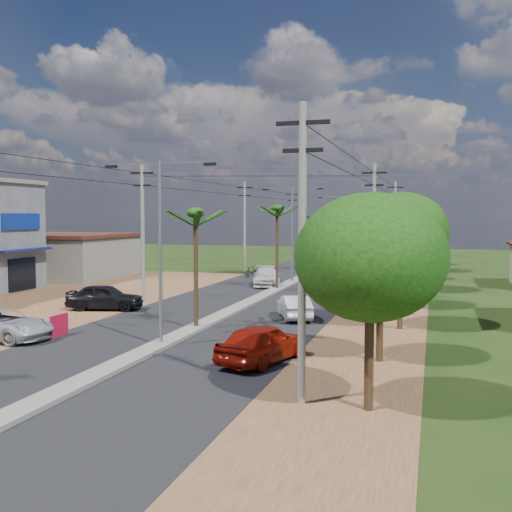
{
  "coord_description": "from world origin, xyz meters",
  "views": [
    {
      "loc": [
        11.22,
        -23.34,
        5.73
      ],
      "look_at": [
        0.1,
        14.11,
        3.0
      ],
      "focal_mm": 42.0,
      "sensor_mm": 36.0,
      "label": 1
    }
  ],
  "objects_px": {
    "car_parked_silver": "(2,326)",
    "roadside_sign": "(59,326)",
    "car_silver_mid": "(294,307)",
    "car_parked_dark": "(105,298)",
    "car_white_far": "(266,277)",
    "moto_rider_east": "(257,344)",
    "car_red_near": "(262,344)"
  },
  "relations": [
    {
      "from": "car_parked_silver",
      "to": "roadside_sign",
      "type": "height_order",
      "value": "car_parked_silver"
    },
    {
      "from": "car_red_near",
      "to": "car_parked_silver",
      "type": "bearing_deg",
      "value": 14.27
    },
    {
      "from": "moto_rider_east",
      "to": "roadside_sign",
      "type": "height_order",
      "value": "roadside_sign"
    },
    {
      "from": "roadside_sign",
      "to": "car_parked_silver",
      "type": "bearing_deg",
      "value": -141.78
    },
    {
      "from": "car_red_near",
      "to": "car_white_far",
      "type": "bearing_deg",
      "value": -57.55
    },
    {
      "from": "car_parked_silver",
      "to": "car_white_far",
      "type": "bearing_deg",
      "value": -9.65
    },
    {
      "from": "car_silver_mid",
      "to": "car_white_far",
      "type": "height_order",
      "value": "car_white_far"
    },
    {
      "from": "car_red_near",
      "to": "roadside_sign",
      "type": "height_order",
      "value": "car_red_near"
    },
    {
      "from": "car_white_far",
      "to": "moto_rider_east",
      "type": "distance_m",
      "value": 23.19
    },
    {
      "from": "car_silver_mid",
      "to": "moto_rider_east",
      "type": "distance_m",
      "value": 8.31
    },
    {
      "from": "car_parked_silver",
      "to": "roadside_sign",
      "type": "xyz_separation_m",
      "value": [
        2.0,
        1.45,
        -0.16
      ]
    },
    {
      "from": "car_silver_mid",
      "to": "car_parked_dark",
      "type": "relative_size",
      "value": 0.88
    },
    {
      "from": "car_white_far",
      "to": "car_red_near",
      "type": "bearing_deg",
      "value": -90.31
    },
    {
      "from": "car_silver_mid",
      "to": "car_parked_dark",
      "type": "height_order",
      "value": "car_parked_dark"
    },
    {
      "from": "roadside_sign",
      "to": "car_white_far",
      "type": "bearing_deg",
      "value": 81.95
    },
    {
      "from": "car_silver_mid",
      "to": "car_parked_silver",
      "type": "xyz_separation_m",
      "value": [
        -11.51,
        -9.13,
        0.03
      ]
    },
    {
      "from": "car_white_far",
      "to": "moto_rider_east",
      "type": "height_order",
      "value": "car_white_far"
    },
    {
      "from": "car_red_near",
      "to": "car_parked_silver",
      "type": "distance_m",
      "value": 12.52
    },
    {
      "from": "car_silver_mid",
      "to": "car_parked_dark",
      "type": "xyz_separation_m",
      "value": [
        -11.51,
        -0.22,
        0.11
      ]
    },
    {
      "from": "car_silver_mid",
      "to": "roadside_sign",
      "type": "bearing_deg",
      "value": 16.19
    },
    {
      "from": "car_parked_silver",
      "to": "roadside_sign",
      "type": "relative_size",
      "value": 3.87
    },
    {
      "from": "car_silver_mid",
      "to": "car_parked_silver",
      "type": "height_order",
      "value": "car_parked_silver"
    },
    {
      "from": "car_red_near",
      "to": "moto_rider_east",
      "type": "bearing_deg",
      "value": -49.06
    },
    {
      "from": "car_white_far",
      "to": "car_parked_dark",
      "type": "distance_m",
      "value": 15.56
    },
    {
      "from": "car_parked_silver",
      "to": "car_parked_dark",
      "type": "relative_size",
      "value": 1.09
    },
    {
      "from": "car_silver_mid",
      "to": "roadside_sign",
      "type": "relative_size",
      "value": 3.14
    },
    {
      "from": "moto_rider_east",
      "to": "roadside_sign",
      "type": "relative_size",
      "value": 1.26
    },
    {
      "from": "car_white_far",
      "to": "roadside_sign",
      "type": "height_order",
      "value": "car_white_far"
    },
    {
      "from": "car_red_near",
      "to": "roadside_sign",
      "type": "xyz_separation_m",
      "value": [
        -10.5,
        2.1,
        -0.24
      ]
    },
    {
      "from": "car_white_far",
      "to": "car_parked_silver",
      "type": "bearing_deg",
      "value": -119.97
    },
    {
      "from": "car_parked_dark",
      "to": "moto_rider_east",
      "type": "relative_size",
      "value": 2.84
    },
    {
      "from": "moto_rider_east",
      "to": "roadside_sign",
      "type": "bearing_deg",
      "value": 14.42
    }
  ]
}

